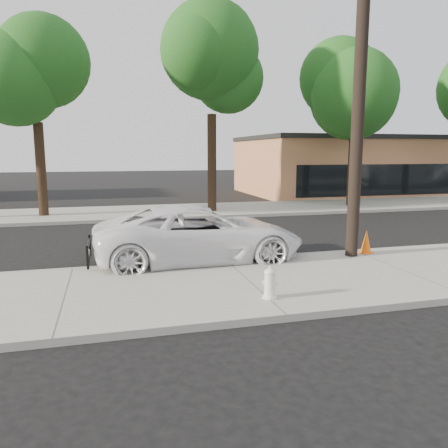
{
  "coord_description": "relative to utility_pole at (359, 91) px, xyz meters",
  "views": [
    {
      "loc": [
        -3.04,
        -13.51,
        3.07
      ],
      "look_at": [
        0.18,
        -1.4,
        1.0
      ],
      "focal_mm": 35.0,
      "sensor_mm": 36.0,
      "label": 1
    }
  ],
  "objects": [
    {
      "name": "traffic_cone",
      "position": [
        0.59,
        0.2,
        -4.22
      ],
      "size": [
        0.44,
        0.44,
        0.68
      ],
      "rotation": [
        0.0,
        0.0,
        0.29
      ],
      "color": "#FD650D",
      "rests_on": "near_sidewalk"
    },
    {
      "name": "tree_d",
      "position": [
        6.6,
        10.65,
        1.67
      ],
      "size": [
        4.5,
        4.35,
        8.75
      ],
      "color": "black",
      "rests_on": "far_sidewalk"
    },
    {
      "name": "tree_b",
      "position": [
        -9.41,
        10.76,
        1.45
      ],
      "size": [
        4.34,
        4.2,
        8.45
      ],
      "color": "black",
      "rests_on": "far_sidewalk"
    },
    {
      "name": "curb_near",
      "position": [
        -3.6,
        0.6,
        -4.62
      ],
      "size": [
        90.0,
        0.12,
        0.16
      ],
      "primitive_type": "cube",
      "color": "#9E9B93",
      "rests_on": "ground"
    },
    {
      "name": "building_main",
      "position": [
        12.4,
        18.7,
        -2.7
      ],
      "size": [
        18.0,
        10.0,
        4.0
      ],
      "primitive_type": "cube",
      "color": "#A66845",
      "rests_on": "ground"
    },
    {
      "name": "utility_pole",
      "position": [
        0.0,
        0.0,
        0.0
      ],
      "size": [
        1.4,
        0.34,
        9.0
      ],
      "color": "black",
      "rests_on": "near_sidewalk"
    },
    {
      "name": "fire_hydrant",
      "position": [
        -3.56,
        -2.85,
        -4.25
      ],
      "size": [
        0.33,
        0.3,
        0.62
      ],
      "rotation": [
        0.0,
        0.0,
        -0.33
      ],
      "color": "white",
      "rests_on": "near_sidewalk"
    },
    {
      "name": "ground",
      "position": [
        -3.6,
        2.7,
        -4.7
      ],
      "size": [
        120.0,
        120.0,
        0.0
      ],
      "primitive_type": "plane",
      "color": "black",
      "rests_on": "ground"
    },
    {
      "name": "tree_c",
      "position": [
        -1.38,
        10.34,
        2.21
      ],
      "size": [
        4.96,
        4.8,
        9.55
      ],
      "color": "black",
      "rests_on": "far_sidewalk"
    },
    {
      "name": "police_cruiser",
      "position": [
        -4.22,
        0.94,
        -3.9
      ],
      "size": [
        5.81,
        2.74,
        1.6
      ],
      "primitive_type": "imported",
      "rotation": [
        0.0,
        0.0,
        1.59
      ],
      "color": "white",
      "rests_on": "ground"
    },
    {
      "name": "far_sidewalk",
      "position": [
        -3.6,
        11.2,
        -4.62
      ],
      "size": [
        90.0,
        5.0,
        0.15
      ],
      "primitive_type": "cube",
      "color": "gray",
      "rests_on": "ground"
    },
    {
      "name": "near_sidewalk",
      "position": [
        -3.6,
        -1.6,
        -4.62
      ],
      "size": [
        90.0,
        4.4,
        0.15
      ],
      "primitive_type": "cube",
      "color": "gray",
      "rests_on": "ground"
    }
  ]
}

